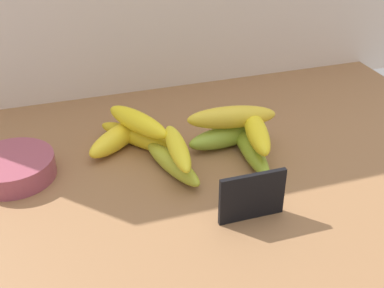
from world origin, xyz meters
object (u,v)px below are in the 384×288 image
(banana_5, at_px, (138,122))
(banana_6, at_px, (257,132))
(chalkboard_sign, at_px, (252,198))
(banana_1, at_px, (143,138))
(banana_3, at_px, (172,164))
(fruit_bowl, at_px, (13,168))
(banana_8, at_px, (232,117))
(banana_2, at_px, (249,147))
(banana_4, at_px, (117,138))
(banana_7, at_px, (177,148))
(banana_0, at_px, (228,136))

(banana_5, xyz_separation_m, banana_6, (0.20, -0.10, -0.00))
(chalkboard_sign, relative_size, banana_6, 0.68)
(banana_1, distance_m, banana_3, 0.11)
(fruit_bowl, bearing_deg, banana_8, -3.04)
(chalkboard_sign, xyz_separation_m, banana_2, (0.07, 0.17, -0.02))
(banana_3, height_order, banana_6, banana_6)
(banana_4, distance_m, banana_8, 0.23)
(banana_7, distance_m, banana_8, 0.14)
(chalkboard_sign, distance_m, fruit_bowl, 0.43)
(banana_0, bearing_deg, banana_5, 164.70)
(chalkboard_sign, height_order, banana_3, chalkboard_sign)
(banana_6, bearing_deg, chalkboard_sign, -116.31)
(fruit_bowl, bearing_deg, banana_2, -8.43)
(banana_6, bearing_deg, fruit_bowl, 170.61)
(banana_7, bearing_deg, banana_6, 1.77)
(banana_3, relative_size, banana_4, 1.07)
(banana_2, relative_size, banana_8, 1.16)
(banana_2, height_order, banana_5, banana_5)
(banana_3, height_order, banana_8, banana_8)
(fruit_bowl, bearing_deg, banana_1, 7.03)
(chalkboard_sign, xyz_separation_m, banana_0, (0.05, 0.22, -0.02))
(banana_2, bearing_deg, banana_5, 154.21)
(banana_2, distance_m, banana_6, 0.04)
(fruit_bowl, relative_size, banana_6, 0.92)
(banana_2, xyz_separation_m, banana_3, (-0.16, -0.01, -0.00))
(chalkboard_sign, xyz_separation_m, banana_1, (-0.11, 0.27, -0.02))
(banana_0, height_order, banana_2, banana_0)
(fruit_bowl, xyz_separation_m, banana_1, (0.25, 0.03, -0.00))
(banana_4, bearing_deg, banana_2, -24.30)
(banana_3, relative_size, banana_5, 1.03)
(fruit_bowl, relative_size, banana_7, 0.95)
(chalkboard_sign, xyz_separation_m, banana_4, (-0.16, 0.28, -0.02))
(fruit_bowl, relative_size, banana_3, 0.90)
(banana_0, relative_size, banana_4, 1.13)
(banana_1, xyz_separation_m, banana_7, (0.04, -0.11, 0.03))
(banana_5, relative_size, banana_8, 0.92)
(banana_1, height_order, banana_2, banana_1)
(banana_4, xyz_separation_m, banana_5, (0.04, -0.01, 0.04))
(banana_0, distance_m, banana_2, 0.05)
(chalkboard_sign, bearing_deg, banana_6, 63.69)
(banana_1, height_order, banana_5, banana_5)
(banana_3, distance_m, banana_4, 0.14)
(banana_1, distance_m, banana_4, 0.05)
(chalkboard_sign, distance_m, banana_0, 0.23)
(banana_3, bearing_deg, banana_6, -0.14)
(banana_3, xyz_separation_m, banana_6, (0.16, -0.00, 0.04))
(banana_4, height_order, banana_8, banana_8)
(banana_3, distance_m, banana_5, 0.12)
(banana_4, height_order, banana_6, banana_6)
(banana_2, bearing_deg, banana_4, 155.70)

